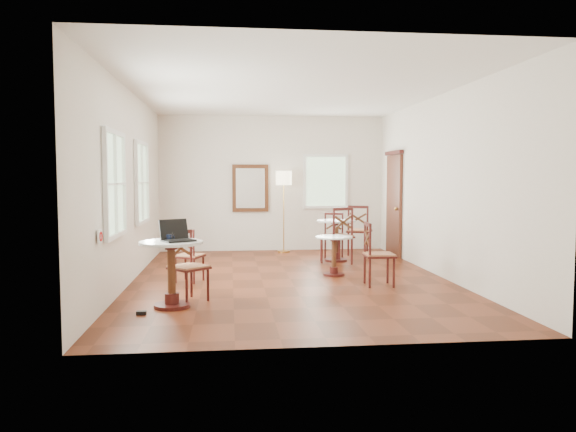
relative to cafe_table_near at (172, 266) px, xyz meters
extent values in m
plane|color=#5B230F|center=(1.69, 1.72, -0.52)|extent=(7.00, 7.00, 0.00)
cube|color=silver|center=(1.69, 5.22, 0.98)|extent=(5.00, 0.02, 3.00)
cube|color=silver|center=(1.69, -1.78, 0.98)|extent=(5.00, 0.02, 3.00)
cube|color=silver|center=(-0.81, 1.72, 0.98)|extent=(0.02, 7.00, 3.00)
cube|color=silver|center=(4.19, 1.72, 0.98)|extent=(0.02, 7.00, 3.00)
cube|color=white|center=(1.69, 1.72, 2.48)|extent=(5.00, 7.00, 0.02)
cube|color=#562918|center=(4.15, 4.12, 0.53)|extent=(0.06, 0.90, 2.10)
cube|color=#421410|center=(4.13, 4.12, 1.63)|extent=(0.08, 1.02, 0.08)
sphere|color=#BF8C3F|center=(4.09, 3.80, 0.48)|extent=(0.07, 0.07, 0.07)
cube|color=#502A15|center=(1.19, 5.18, 0.88)|extent=(0.80, 0.05, 1.05)
cube|color=white|center=(1.19, 5.15, 0.88)|extent=(0.64, 0.02, 0.88)
cube|color=white|center=(-0.78, -0.38, 0.43)|extent=(0.02, 0.16, 0.16)
torus|color=red|center=(-0.76, -0.38, 0.43)|extent=(0.02, 0.12, 0.12)
cube|color=white|center=(-0.78, 0.52, 1.03)|extent=(0.06, 1.22, 1.42)
cube|color=white|center=(-0.78, 2.72, 1.03)|extent=(0.06, 1.22, 1.42)
cube|color=white|center=(2.89, 5.19, 1.03)|extent=(1.02, 0.06, 1.22)
cylinder|color=#421410|center=(0.00, 0.00, -0.50)|extent=(0.45, 0.45, 0.05)
cylinder|color=#421410|center=(0.00, 0.00, -0.41)|extent=(0.18, 0.18, 0.14)
cylinder|color=#502A15|center=(0.00, 0.00, -0.07)|extent=(0.10, 0.10, 0.68)
cylinder|color=#421410|center=(0.00, 0.00, 0.25)|extent=(0.16, 0.16, 0.07)
cylinder|color=silver|center=(0.00, 0.00, 0.30)|extent=(0.79, 0.79, 0.03)
cylinder|color=#421410|center=(2.46, 1.97, -0.50)|extent=(0.35, 0.35, 0.04)
cylinder|color=#421410|center=(2.46, 1.97, -0.43)|extent=(0.14, 0.14, 0.11)
cylinder|color=#502A15|center=(2.46, 1.97, -0.16)|extent=(0.08, 0.08, 0.53)
cylinder|color=#421410|center=(2.46, 1.97, 0.08)|extent=(0.12, 0.12, 0.05)
cylinder|color=silver|center=(2.46, 1.97, 0.12)|extent=(0.62, 0.62, 0.03)
cylinder|color=#421410|center=(2.80, 3.49, -0.50)|extent=(0.44, 0.44, 0.04)
cylinder|color=#421410|center=(2.80, 3.49, -0.41)|extent=(0.17, 0.17, 0.13)
cylinder|color=#502A15|center=(2.80, 3.49, -0.08)|extent=(0.10, 0.10, 0.65)
cylinder|color=#421410|center=(2.80, 3.49, 0.22)|extent=(0.15, 0.15, 0.07)
cylinder|color=silver|center=(2.80, 3.49, 0.27)|extent=(0.76, 0.76, 0.03)
cylinder|color=#421410|center=(0.31, 1.75, -0.32)|extent=(0.03, 0.03, 0.40)
cylinder|color=#421410|center=(0.18, 1.46, -0.32)|extent=(0.03, 0.03, 0.40)
cylinder|color=#421410|center=(0.02, 1.88, -0.32)|extent=(0.03, 0.03, 0.40)
cylinder|color=#421410|center=(-0.11, 1.59, -0.32)|extent=(0.03, 0.03, 0.40)
cube|color=#421410|center=(0.10, 1.67, -0.12)|extent=(0.51, 0.51, 0.03)
cube|color=#9B603E|center=(0.10, 1.67, -0.11)|extent=(0.49, 0.49, 0.04)
cylinder|color=#421410|center=(0.18, 1.46, 0.10)|extent=(0.03, 0.03, 0.44)
cylinder|color=#421410|center=(-0.11, 1.59, 0.10)|extent=(0.03, 0.03, 0.44)
cube|color=#421410|center=(0.03, 1.53, 0.30)|extent=(0.32, 0.16, 0.04)
cube|color=#502A15|center=(0.03, 1.53, 0.11)|extent=(0.27, 0.14, 0.19)
cube|color=#502A15|center=(0.03, 1.53, 0.11)|extent=(0.27, 0.14, 0.19)
cylinder|color=#421410|center=(0.18, 0.07, -0.30)|extent=(0.04, 0.04, 0.44)
cylinder|color=#421410|center=(-0.06, 0.33, -0.30)|extent=(0.04, 0.04, 0.44)
cylinder|color=#421410|center=(0.44, 0.31, -0.30)|extent=(0.04, 0.04, 0.44)
cylinder|color=#421410|center=(0.20, 0.57, -0.30)|extent=(0.04, 0.04, 0.44)
cube|color=#421410|center=(0.19, 0.32, -0.08)|extent=(0.61, 0.61, 0.03)
cube|color=#9B603E|center=(0.19, 0.32, -0.06)|extent=(0.58, 0.58, 0.04)
cylinder|color=#421410|center=(-0.06, 0.33, 0.16)|extent=(0.04, 0.04, 0.49)
cylinder|color=#421410|center=(0.20, 0.57, 0.16)|extent=(0.04, 0.04, 0.49)
cube|color=#421410|center=(0.07, 0.45, 0.39)|extent=(0.30, 0.27, 0.05)
cube|color=#502A15|center=(0.07, 0.45, 0.17)|extent=(0.25, 0.23, 0.22)
cube|color=#502A15|center=(0.07, 0.45, 0.17)|extent=(0.25, 0.23, 0.22)
cylinder|color=#421410|center=(2.85, 3.41, -0.26)|extent=(0.04, 0.04, 0.51)
cylinder|color=#421410|center=(3.01, 3.03, -0.26)|extent=(0.04, 0.04, 0.51)
cylinder|color=#421410|center=(2.48, 3.25, -0.26)|extent=(0.04, 0.04, 0.51)
cylinder|color=#421410|center=(2.63, 2.88, -0.26)|extent=(0.04, 0.04, 0.51)
cube|color=#421410|center=(2.74, 3.14, 0.00)|extent=(0.65, 0.65, 0.03)
cube|color=#9B603E|center=(2.74, 3.14, 0.01)|extent=(0.62, 0.62, 0.05)
cylinder|color=#421410|center=(3.01, 3.03, 0.28)|extent=(0.04, 0.04, 0.57)
cylinder|color=#421410|center=(2.63, 2.88, 0.28)|extent=(0.04, 0.04, 0.57)
cube|color=#421410|center=(2.82, 2.95, 0.54)|extent=(0.41, 0.20, 0.06)
cube|color=#502A15|center=(2.82, 2.95, 0.29)|extent=(0.35, 0.17, 0.25)
cube|color=#502A15|center=(2.82, 2.95, 0.29)|extent=(0.35, 0.17, 0.25)
cylinder|color=#421410|center=(3.15, 0.87, -0.29)|extent=(0.04, 0.04, 0.45)
cylinder|color=#421410|center=(2.79, 0.88, -0.29)|extent=(0.04, 0.04, 0.45)
cylinder|color=#421410|center=(3.16, 1.23, -0.29)|extent=(0.04, 0.04, 0.45)
cylinder|color=#421410|center=(2.80, 1.24, -0.29)|extent=(0.04, 0.04, 0.45)
cube|color=#421410|center=(2.98, 1.06, -0.06)|extent=(0.46, 0.46, 0.03)
cube|color=#9B603E|center=(2.98, 1.06, -0.05)|extent=(0.44, 0.44, 0.04)
cylinder|color=#421410|center=(2.79, 0.88, 0.18)|extent=(0.04, 0.04, 0.50)
cylinder|color=#421410|center=(2.80, 1.24, 0.18)|extent=(0.04, 0.04, 0.50)
cube|color=#421410|center=(2.79, 1.06, 0.42)|extent=(0.05, 0.38, 0.05)
cube|color=#502A15|center=(2.79, 1.06, 0.19)|extent=(0.04, 0.33, 0.22)
cube|color=#502A15|center=(2.79, 1.06, 0.19)|extent=(0.04, 0.33, 0.22)
cylinder|color=#421410|center=(3.72, 4.38, -0.27)|extent=(0.04, 0.04, 0.50)
cylinder|color=#421410|center=(3.56, 4.02, -0.27)|extent=(0.04, 0.04, 0.50)
cylinder|color=#421410|center=(3.36, 4.54, -0.27)|extent=(0.04, 0.04, 0.50)
cylinder|color=#421410|center=(3.20, 4.18, -0.27)|extent=(0.04, 0.04, 0.50)
cube|color=#421410|center=(3.46, 4.28, -0.02)|extent=(0.64, 0.64, 0.03)
cube|color=#9B603E|center=(3.46, 4.28, 0.00)|extent=(0.61, 0.61, 0.04)
cylinder|color=#421410|center=(3.56, 4.02, 0.25)|extent=(0.04, 0.04, 0.55)
cylinder|color=#421410|center=(3.20, 4.18, 0.25)|extent=(0.04, 0.04, 0.55)
cube|color=#421410|center=(3.38, 4.10, 0.51)|extent=(0.40, 0.20, 0.06)
cube|color=#502A15|center=(3.38, 4.10, 0.26)|extent=(0.34, 0.17, 0.24)
cube|color=#502A15|center=(3.38, 4.10, 0.26)|extent=(0.34, 0.17, 0.24)
cylinder|color=#421410|center=(2.51, 3.55, -0.30)|extent=(0.04, 0.04, 0.44)
cylinder|color=#421410|center=(2.65, 3.87, -0.30)|extent=(0.04, 0.04, 0.44)
cylinder|color=#421410|center=(2.84, 3.41, -0.30)|extent=(0.04, 0.04, 0.44)
cylinder|color=#421410|center=(2.98, 3.74, -0.30)|extent=(0.04, 0.04, 0.44)
cube|color=#421410|center=(2.75, 3.64, -0.07)|extent=(0.57, 0.57, 0.03)
cube|color=#9B603E|center=(2.75, 3.64, -0.06)|extent=(0.54, 0.54, 0.04)
cylinder|color=#421410|center=(2.65, 3.87, 0.17)|extent=(0.04, 0.04, 0.49)
cylinder|color=#421410|center=(2.98, 3.74, 0.17)|extent=(0.04, 0.04, 0.49)
cube|color=#421410|center=(2.82, 3.81, 0.39)|extent=(0.36, 0.18, 0.05)
cube|color=#502A15|center=(2.82, 3.81, 0.18)|extent=(0.30, 0.15, 0.22)
cube|color=#502A15|center=(2.82, 3.81, 0.18)|extent=(0.30, 0.15, 0.22)
cylinder|color=#BF8C3F|center=(1.91, 4.87, -0.50)|extent=(0.28, 0.28, 0.03)
cylinder|color=#BF8C3F|center=(1.91, 4.87, 0.29)|extent=(0.02, 0.02, 1.63)
cylinder|color=beige|center=(1.91, 4.87, 1.11)|extent=(0.35, 0.35, 0.31)
cube|color=black|center=(0.09, -0.03, 0.33)|extent=(0.46, 0.42, 0.02)
cube|color=black|center=(0.09, -0.03, 0.34)|extent=(0.34, 0.29, 0.00)
cube|color=black|center=(0.03, 0.09, 0.46)|extent=(0.36, 0.25, 0.25)
cube|color=silver|center=(0.03, 0.09, 0.46)|extent=(0.32, 0.21, 0.21)
ellipsoid|color=black|center=(0.00, 0.04, 0.34)|extent=(0.11, 0.08, 0.03)
cylinder|color=#0F1934|center=(-0.03, 0.03, 0.36)|extent=(0.07, 0.07, 0.08)
torus|color=#0F1934|center=(0.01, 0.03, 0.36)|extent=(0.06, 0.01, 0.06)
cylinder|color=white|center=(0.00, 0.01, 0.37)|extent=(0.06, 0.06, 0.10)
cube|color=black|center=(-0.33, -0.34, -0.50)|extent=(0.11, 0.07, 0.05)
camera|label=1|loc=(0.73, -6.82, 1.12)|focal=33.58mm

